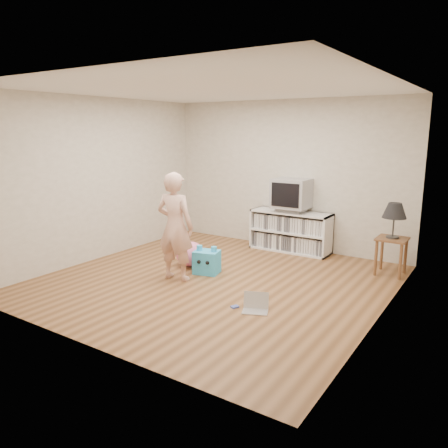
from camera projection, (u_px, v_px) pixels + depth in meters
The scene contains 13 objects.
ground at pixel (215, 281), 6.16m from camera, with size 4.50×4.50×0.00m, color brown.
walls at pixel (215, 189), 5.88m from camera, with size 4.52×4.52×2.60m.
ceiling at pixel (214, 89), 5.61m from camera, with size 4.50×4.50×0.01m, color white.
media_unit at pixel (291, 231), 7.63m from camera, with size 1.40×0.45×0.70m.
dvd_deck at pixel (291, 210), 7.54m from camera, with size 0.45×0.35×0.07m, color gray.
crt_tv at pixel (292, 193), 7.47m from camera, with size 0.60×0.53×0.50m.
side_table at pixel (392, 247), 6.35m from camera, with size 0.42×0.42×0.55m.
table_lamp at pixel (395, 211), 6.24m from camera, with size 0.34×0.34×0.52m.
person at pixel (175, 227), 6.07m from camera, with size 0.56×0.37×1.53m, color beige.
laptop at pixel (256, 306), 5.13m from camera, with size 0.36×0.33×0.20m.
playing_cards at pixel (235, 307), 5.22m from camera, with size 0.07×0.09×0.02m, color #465ABA.
plush_blue at pixel (207, 262), 6.45m from camera, with size 0.42×0.37×0.42m.
plush_pink at pixel (190, 254), 6.79m from camera, with size 0.45×0.45×0.38m, color pink.
Camera 1 is at (3.31, -4.82, 2.08)m, focal length 35.00 mm.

